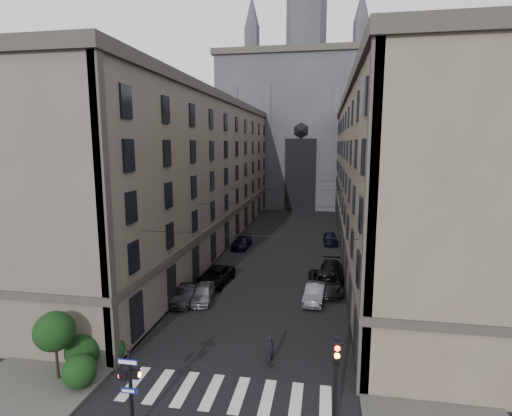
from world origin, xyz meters
The scene contains 19 objects.
sidewalk_left centered at (-10.50, 36.00, 0.07)m, with size 7.00×80.00×0.15m, color #383533.
sidewalk_right centered at (10.50, 36.00, 0.07)m, with size 7.00×80.00×0.15m, color #383533.
zebra_crossing centered at (0.00, 5.00, 0.01)m, with size 11.00×3.20×0.01m, color beige.
building_left centered at (-13.44, 36.00, 9.34)m, with size 13.60×60.60×18.85m.
building_right centered at (13.44, 36.00, 9.34)m, with size 13.60×60.60×18.85m.
gothic_tower centered at (0.00, 74.96, 17.80)m, with size 35.00×23.00×58.00m.
pedestrian_signal_left centered at (-3.51, 1.50, 2.32)m, with size 1.02×0.38×4.00m.
traffic_light_right centered at (5.60, 1.92, 3.29)m, with size 0.34×0.50×5.20m.
shrub_cluster centered at (-8.72, 5.01, 1.80)m, with size 3.90×4.40×3.90m.
tram_wires centered at (0.00, 35.63, 7.25)m, with size 14.00×60.00×0.43m.
car_left_near centered at (-4.95, 16.85, 0.72)m, with size 1.69×4.21×1.43m, color slate.
car_left_midnear centered at (-6.20, 16.31, 0.72)m, with size 1.52×4.34×1.43m, color black.
car_left_midfar centered at (-5.11, 21.04, 0.76)m, with size 2.53×5.49×1.53m, color black.
car_left_far centered at (-5.34, 34.30, 0.69)m, with size 1.93×4.76×1.38m, color black.
car_right_near centered at (4.31, 18.42, 0.74)m, with size 1.57×4.49×1.48m, color slate.
car_right_midnear centered at (5.18, 20.97, 0.82)m, with size 2.72×5.91×1.64m, color black.
car_right_midfar centered at (5.78, 24.48, 0.78)m, with size 2.17×5.35×1.55m, color black.
car_right_far centered at (5.73, 38.26, 0.75)m, with size 1.78×4.42×1.51m, color black.
pedestrian centered at (1.99, 8.00, 0.96)m, with size 0.70×0.46×1.92m, color black.
Camera 1 is at (4.95, -13.77, 13.16)m, focal length 28.00 mm.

